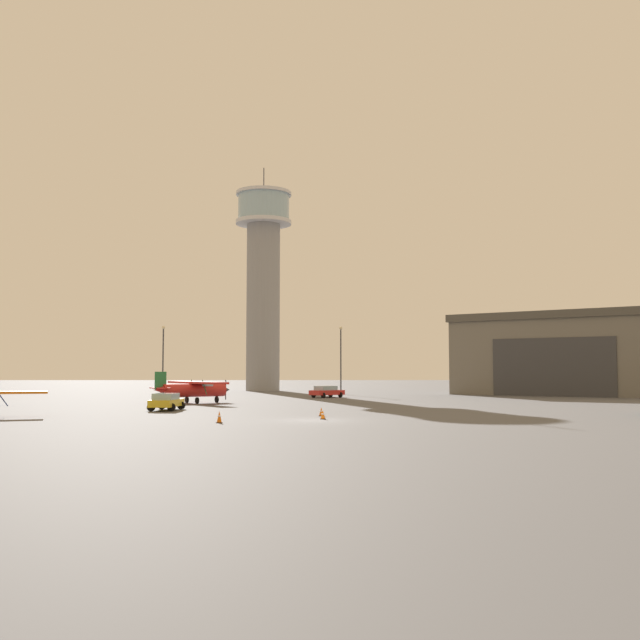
% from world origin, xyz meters
% --- Properties ---
extents(ground_plane, '(400.00, 400.00, 0.00)m').
position_xyz_m(ground_plane, '(0.00, 0.00, 0.00)').
color(ground_plane, '#545456').
extents(control_tower, '(8.90, 8.90, 35.83)m').
position_xyz_m(control_tower, '(-8.20, 68.03, 18.50)').
color(control_tower, gray).
rests_on(control_tower, ground_plane).
extents(hangar, '(35.69, 34.15, 10.67)m').
position_xyz_m(hangar, '(35.46, 51.46, 5.35)').
color(hangar, '#6B665B').
rests_on(hangar, ground_plane).
extents(airplane_red, '(7.98, 9.36, 3.07)m').
position_xyz_m(airplane_red, '(-11.86, 24.30, 1.43)').
color(airplane_red, red).
rests_on(airplane_red, ground_plane).
extents(car_yellow, '(2.49, 4.55, 1.37)m').
position_xyz_m(car_yellow, '(-11.86, 11.61, 0.74)').
color(car_yellow, gold).
rests_on(car_yellow, ground_plane).
extents(car_red, '(4.31, 4.08, 1.37)m').
position_xyz_m(car_red, '(1.40, 39.04, 0.74)').
color(car_red, red).
rests_on(car_red, ground_plane).
extents(light_post_west, '(0.44, 0.44, 9.17)m').
position_xyz_m(light_post_west, '(3.55, 51.39, 5.42)').
color(light_post_west, '#38383D').
rests_on(light_post_west, ground_plane).
extents(light_post_east, '(0.44, 0.44, 9.05)m').
position_xyz_m(light_post_east, '(-19.82, 48.12, 5.36)').
color(light_post_east, '#38383D').
rests_on(light_post_east, ground_plane).
extents(traffic_cone_near_left, '(0.36, 0.36, 0.58)m').
position_xyz_m(traffic_cone_near_left, '(0.51, 1.10, 0.29)').
color(traffic_cone_near_left, black).
rests_on(traffic_cone_near_left, ground_plane).
extents(traffic_cone_near_right, '(0.36, 0.36, 0.73)m').
position_xyz_m(traffic_cone_near_right, '(-5.82, -2.26, 0.36)').
color(traffic_cone_near_right, black).
rests_on(traffic_cone_near_right, ground_plane).
extents(traffic_cone_mid_apron, '(0.36, 0.36, 0.61)m').
position_xyz_m(traffic_cone_mid_apron, '(0.44, 4.34, 0.30)').
color(traffic_cone_mid_apron, black).
rests_on(traffic_cone_mid_apron, ground_plane).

